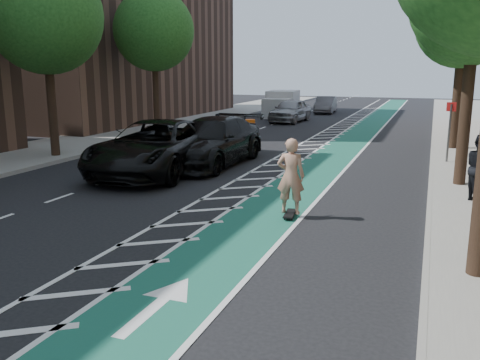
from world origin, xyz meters
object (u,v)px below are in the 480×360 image
at_px(skateboarder, 291,176).
at_px(suv_far, 211,141).
at_px(barrel_a, 186,152).
at_px(suv_near, 156,147).

xyz_separation_m(skateboarder, suv_far, (-4.88, 6.03, -0.17)).
height_order(suv_far, barrel_a, suv_far).
bearing_deg(skateboarder, suv_far, -58.01).
distance_m(suv_near, barrel_a, 2.12).
relative_size(suv_near, suv_far, 1.08).
xyz_separation_m(suv_far, barrel_a, (-1.02, -0.18, -0.45)).
bearing_deg(suv_far, skateboarder, -49.54).
bearing_deg(suv_near, suv_far, 55.97).
relative_size(skateboarder, suv_near, 0.28).
height_order(suv_near, barrel_a, suv_near).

